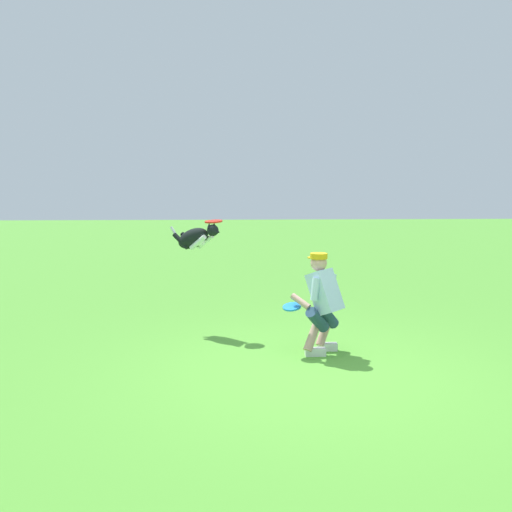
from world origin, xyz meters
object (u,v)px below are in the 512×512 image
object	(u,v)px
dog	(195,238)
frisbee_held	(292,307)
frisbee_flying	(214,221)
person	(322,300)

from	to	relation	value
dog	frisbee_held	xyz separation A→B (m)	(-1.29, 1.24, -0.77)
frisbee_flying	frisbee_held	xyz separation A→B (m)	(-1.02, 1.14, -1.02)
person	dog	xyz separation A→B (m)	(1.68, -1.27, 0.68)
person	frisbee_held	xyz separation A→B (m)	(0.39, -0.03, -0.09)
dog	frisbee_flying	bearing A→B (deg)	17.41
frisbee_flying	person	bearing A→B (deg)	140.27
dog	person	bearing A→B (deg)	1.04
person	dog	world-z (taller)	dog
person	dog	size ratio (longest dim) A/B	1.60
person	dog	distance (m)	2.21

